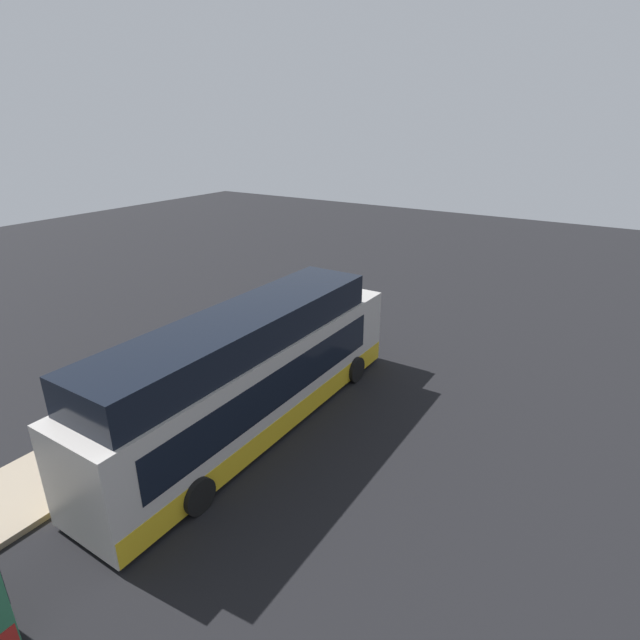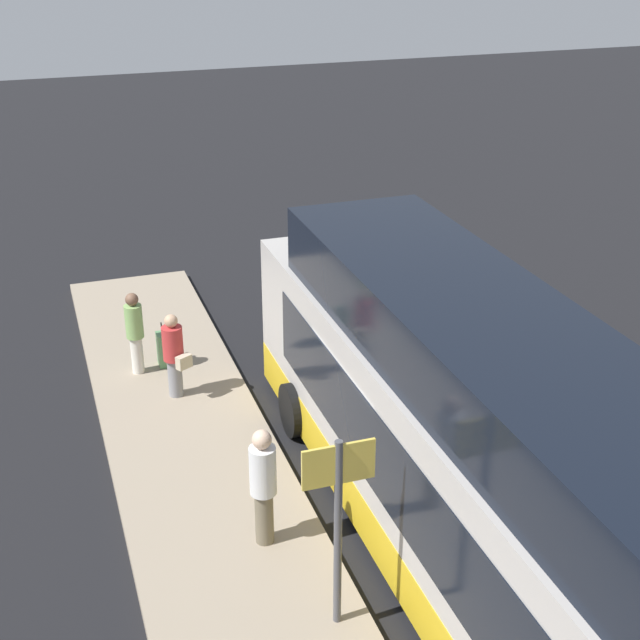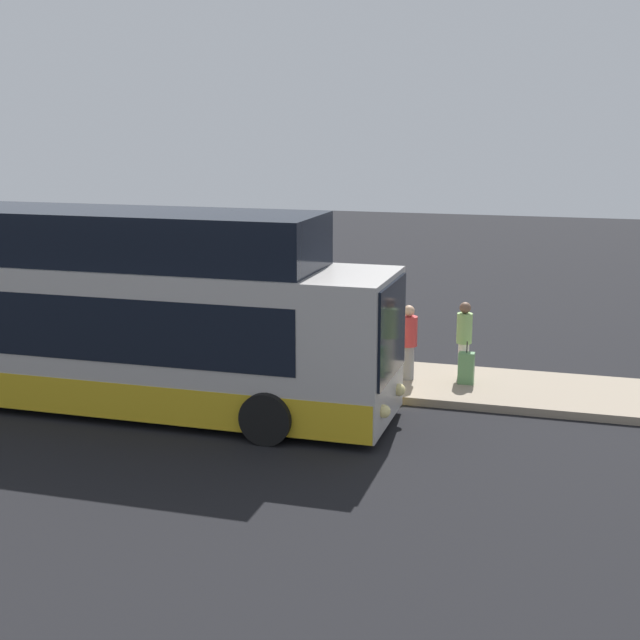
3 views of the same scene
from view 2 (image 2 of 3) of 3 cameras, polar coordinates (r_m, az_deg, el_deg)
ground at (r=14.16m, az=5.75°, el=-11.04°), size 80.00×80.00×0.00m
platform at (r=13.36m, az=-6.25°, el=-13.17°), size 20.00×2.73×0.16m
bus_lead at (r=11.76m, az=10.33°, el=-9.46°), size 12.31×2.73×3.91m
passenger_boarding at (r=16.17m, az=-9.33°, el=-2.10°), size 0.63×0.55×1.61m
passenger_waiting at (r=12.38m, az=-3.66°, el=-10.32°), size 0.48×0.48×1.82m
passenger_with_bags at (r=17.10m, az=-11.77°, el=-0.61°), size 0.47×0.47×1.64m
suitcase at (r=17.52m, az=-10.00°, el=-1.86°), size 0.33×0.21×0.91m
sign_post at (r=10.67m, az=1.17°, el=-11.85°), size 0.10×0.89×2.64m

